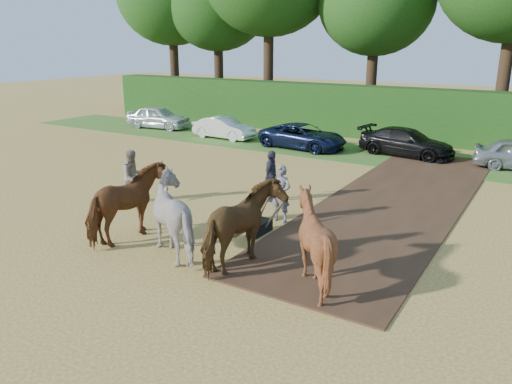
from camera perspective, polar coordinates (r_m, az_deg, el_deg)
The scene contains 8 objects.
ground at distance 13.10m, azimuth 0.57°, elevation -8.05°, with size 120.00×120.00×0.00m, color gold.
earth_strip at distance 18.63m, azimuth 15.78°, elevation -0.93°, with size 4.50×17.00×0.05m, color #472D1C.
grass_verge at distance 25.55m, azimuth 16.97°, elevation 3.70°, with size 50.00×5.00×0.03m, color #38601E.
hedgerow at distance 29.61m, azimuth 19.52°, elevation 8.12°, with size 46.00×1.60×3.00m, color #14380F.
spectator_near at distance 18.04m, azimuth -13.81°, elevation 1.70°, with size 0.92×0.72×1.90m, color #9F917D.
spectator_far at distance 17.72m, azimuth 1.74°, elevation 1.83°, with size 1.08×0.45×1.84m, color #292A37.
plough_team at distance 12.92m, azimuth -4.78°, elevation -3.27°, with size 7.16×5.18×2.18m.
parked_cars at distance 25.33m, azimuth 17.69°, elevation 5.07°, with size 36.49×3.66×1.47m.
Camera 1 is at (6.10, -10.20, 5.52)m, focal length 35.00 mm.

